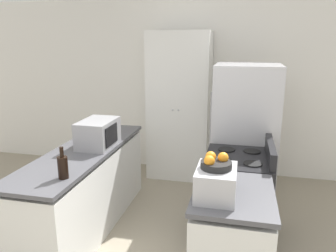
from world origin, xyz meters
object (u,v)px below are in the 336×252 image
wine_bottle (63,167)px  pantry_cabinet (179,106)px  stove (237,197)px  fruit_bowl (216,163)px  refrigerator (244,137)px  toaster_oven (216,182)px  microwave (98,133)px

wine_bottle → pantry_cabinet: bearing=77.8°
stove → fruit_bowl: (-0.16, -0.88, 0.69)m
wine_bottle → stove: bearing=31.3°
pantry_cabinet → refrigerator: (0.94, -0.73, -0.20)m
stove → wine_bottle: wine_bottle is taller
toaster_oven → fruit_bowl: (-0.01, 0.01, 0.15)m
refrigerator → fruit_bowl: (-0.21, -1.66, 0.28)m
refrigerator → toaster_oven: (-0.20, -1.67, 0.13)m
refrigerator → fruit_bowl: refrigerator is taller
refrigerator → toaster_oven: refrigerator is taller
pantry_cabinet → wine_bottle: (-0.51, -2.35, -0.07)m
wine_bottle → toaster_oven: wine_bottle is taller
refrigerator → toaster_oven: 1.68m
microwave → wine_bottle: size_ratio=1.84×
toaster_oven → fruit_bowl: size_ratio=1.68×
pantry_cabinet → wine_bottle: 2.41m
microwave → fruit_bowl: fruit_bowl is taller
microwave → fruit_bowl: bearing=-34.2°
pantry_cabinet → stove: size_ratio=2.03×
wine_bottle → fruit_bowl: 1.25m
toaster_oven → fruit_bowl: bearing=128.4°
wine_bottle → fruit_bowl: fruit_bowl is taller
pantry_cabinet → refrigerator: size_ratio=1.23×
microwave → pantry_cabinet: bearing=68.4°
microwave → wine_bottle: microwave is taller
stove → refrigerator: refrigerator is taller
toaster_oven → stove: bearing=80.4°
pantry_cabinet → microwave: pantry_cabinet is taller
pantry_cabinet → fruit_bowl: size_ratio=9.50×
refrigerator → wine_bottle: bearing=-131.7°
microwave → refrigerator: bearing=26.4°
pantry_cabinet → stove: pantry_cabinet is taller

